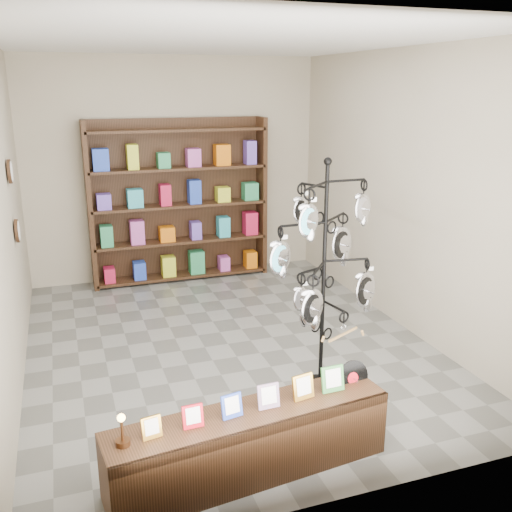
{
  "coord_description": "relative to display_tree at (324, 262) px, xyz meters",
  "views": [
    {
      "loc": [
        -1.51,
        -5.28,
        2.61
      ],
      "look_at": [
        -0.03,
        -1.0,
        1.25
      ],
      "focal_mm": 40.0,
      "sensor_mm": 36.0,
      "label": 1
    }
  ],
  "objects": [
    {
      "name": "ground",
      "position": [
        -0.52,
        1.15,
        -1.19
      ],
      "size": [
        5.0,
        5.0,
        0.0
      ],
      "primitive_type": "plane",
      "color": "slate",
      "rests_on": "ground"
    },
    {
      "name": "room_envelope",
      "position": [
        -0.52,
        1.15,
        0.66
      ],
      "size": [
        5.0,
        5.0,
        5.0
      ],
      "color": "#ADA38B",
      "rests_on": "ground"
    },
    {
      "name": "display_tree",
      "position": [
        0.0,
        0.0,
        0.0
      ],
      "size": [
        1.12,
        1.12,
        2.06
      ],
      "rotation": [
        0.0,
        0.0,
        0.38
      ],
      "color": "black",
      "rests_on": "ground"
    },
    {
      "name": "front_shelf",
      "position": [
        -0.96,
        -0.91,
        -0.94
      ],
      "size": [
        2.03,
        0.63,
        0.71
      ],
      "rotation": [
        0.0,
        0.0,
        0.11
      ],
      "color": "black",
      "rests_on": "ground"
    },
    {
      "name": "back_shelving",
      "position": [
        -0.52,
        3.45,
        -0.16
      ],
      "size": [
        2.42,
        0.36,
        2.2
      ],
      "color": "black",
      "rests_on": "ground"
    },
    {
      "name": "wall_clocks",
      "position": [
        -2.49,
        1.95,
        0.31
      ],
      "size": [
        0.03,
        0.24,
        0.84
      ],
      "color": "black",
      "rests_on": "ground"
    }
  ]
}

